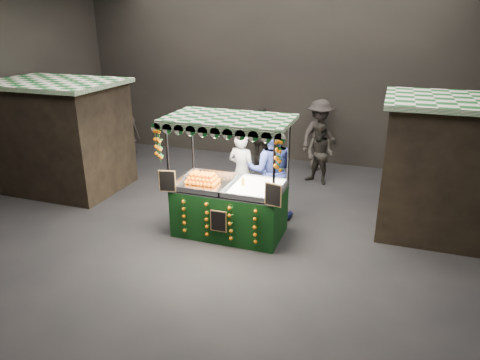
% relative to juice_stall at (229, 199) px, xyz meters
% --- Properties ---
extents(ground, '(12.00, 12.00, 0.00)m').
position_rel_juice_stall_xyz_m(ground, '(-0.31, 0.03, -0.71)').
color(ground, black).
rests_on(ground, ground).
extents(market_hall, '(12.10, 10.10, 5.05)m').
position_rel_juice_stall_xyz_m(market_hall, '(-0.31, 0.03, 2.67)').
color(market_hall, black).
rests_on(market_hall, ground).
extents(neighbour_stall_left, '(3.00, 2.20, 2.60)m').
position_rel_juice_stall_xyz_m(neighbour_stall_left, '(-4.71, 1.03, 0.59)').
color(neighbour_stall_left, black).
rests_on(neighbour_stall_left, ground).
extents(neighbour_stall_right, '(3.00, 2.20, 2.60)m').
position_rel_juice_stall_xyz_m(neighbour_stall_right, '(4.09, 1.53, 0.59)').
color(neighbour_stall_right, black).
rests_on(neighbour_stall_right, ground).
extents(juice_stall, '(2.37, 1.39, 2.30)m').
position_rel_juice_stall_xyz_m(juice_stall, '(0.00, 0.00, 0.00)').
color(juice_stall, black).
rests_on(juice_stall, ground).
extents(vendor_grey, '(0.70, 0.52, 1.72)m').
position_rel_juice_stall_xyz_m(vendor_grey, '(-0.16, 1.18, 0.15)').
color(vendor_grey, gray).
rests_on(vendor_grey, ground).
extents(vendor_blue, '(1.16, 1.01, 2.04)m').
position_rel_juice_stall_xyz_m(vendor_blue, '(0.53, 1.01, 0.31)').
color(vendor_blue, navy).
rests_on(vendor_blue, ground).
extents(shopper_0, '(0.79, 0.67, 1.83)m').
position_rel_juice_stall_xyz_m(shopper_0, '(-4.45, 3.29, 0.20)').
color(shopper_0, '#2E2625').
rests_on(shopper_0, ground).
extents(shopper_1, '(0.91, 0.81, 1.53)m').
position_rel_juice_stall_xyz_m(shopper_1, '(1.17, 3.31, 0.05)').
color(shopper_1, black).
rests_on(shopper_1, ground).
extents(shopper_2, '(1.02, 0.47, 1.70)m').
position_rel_juice_stall_xyz_m(shopper_2, '(-0.56, 4.04, 0.14)').
color(shopper_2, black).
rests_on(shopper_2, ground).
extents(shopper_3, '(1.28, 1.44, 1.94)m').
position_rel_juice_stall_xyz_m(shopper_3, '(0.96, 4.40, 0.25)').
color(shopper_3, '#2D2724').
rests_on(shopper_3, ground).
extents(shopper_4, '(0.86, 0.69, 1.52)m').
position_rel_juice_stall_xyz_m(shopper_4, '(-4.70, 3.76, 0.05)').
color(shopper_4, black).
rests_on(shopper_4, ground).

